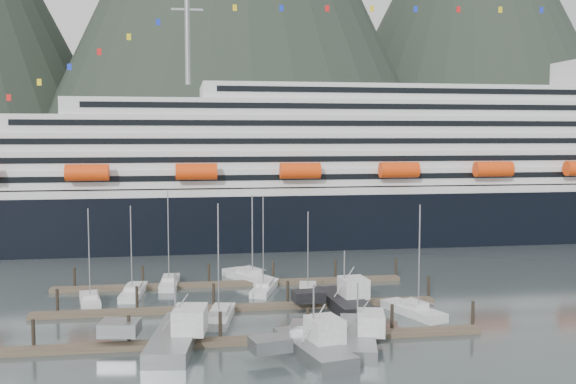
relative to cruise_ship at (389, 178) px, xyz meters
name	(u,v)px	position (x,y,z in m)	size (l,w,h in m)	color
ground	(285,314)	(-30.03, -54.94, -12.04)	(1600.00, 1600.00, 0.00)	#414C4D
cruise_ship	(389,178)	(0.00, 0.00, 0.00)	(210.00, 30.40, 50.30)	black
dock_near	(252,339)	(-34.95, -64.89, -11.73)	(48.18, 2.28, 3.20)	#493C2F
dock_mid	(240,307)	(-34.95, -51.89, -11.73)	(48.18, 2.28, 3.20)	#493C2F
dock_far	(232,283)	(-34.95, -38.89, -11.73)	(48.18, 2.28, 3.20)	#493C2F
sailboat_a	(90,301)	(-52.97, -46.28, -11.64)	(3.56, 8.07, 12.25)	#BABABA
sailboat_b	(133,292)	(-47.99, -42.75, -11.64)	(3.26, 9.34, 12.19)	#BABABA
sailboat_c	(220,317)	(-37.61, -56.36, -11.62)	(4.19, 9.35, 13.70)	#BABABA
sailboat_d	(308,292)	(-25.63, -46.14, -11.65)	(3.93, 9.62, 11.38)	#BABABA
sailboat_e	(170,283)	(-43.43, -37.80, -11.63)	(2.81, 8.88, 13.61)	#BABABA
sailboat_f	(249,277)	(-32.30, -36.11, -11.61)	(7.13, 10.47, 12.92)	#BABABA
sailboat_g	(265,288)	(-30.88, -43.04, -11.64)	(5.01, 9.29, 13.03)	#BABABA
sailboat_h	(413,311)	(-15.38, -57.45, -11.62)	(5.53, 9.46, 13.33)	#BABABA
trawler_a	(174,335)	(-42.64, -64.52, -11.06)	(10.83, 14.90, 7.99)	gray
trawler_b	(312,346)	(-29.80, -69.97, -11.10)	(9.42, 12.04, 7.48)	gray
trawler_c	(356,335)	(-24.77, -66.92, -11.17)	(9.99, 13.62, 6.72)	gray
trawler_e	(343,300)	(-22.70, -53.29, -11.08)	(9.18, 12.04, 7.67)	black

